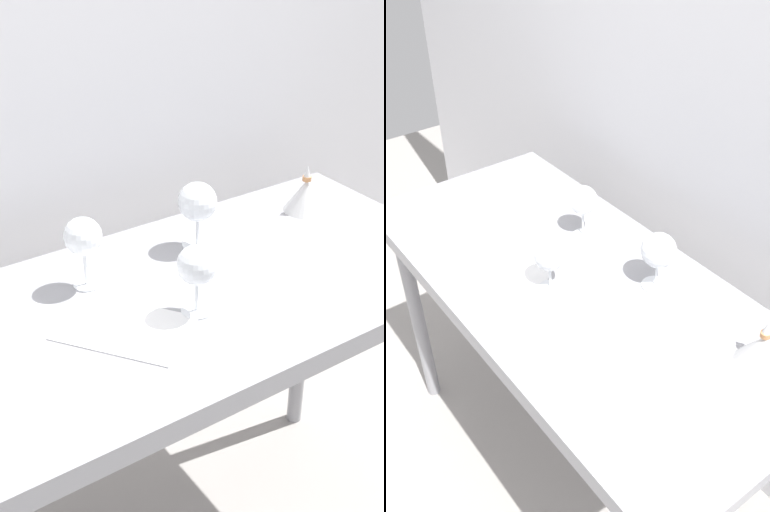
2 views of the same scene
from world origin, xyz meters
TOP-DOWN VIEW (x-y plane):
  - back_wall at (0.00, 0.49)m, footprint 3.80×0.04m
  - steel_counter at (0.00, -0.01)m, footprint 1.40×0.65m
  - wine_glass_near_center at (-0.01, -0.08)m, footprint 0.08×0.08m
  - wine_glass_far_left at (-0.15, 0.14)m, footprint 0.08×0.08m
  - wine_glass_far_right at (0.15, 0.15)m, footprint 0.09×0.09m
  - tasting_sheet_upper at (-0.16, -0.05)m, footprint 0.30×0.32m
  - decanter_funnel at (0.50, 0.15)m, footprint 0.11×0.11m

SIDE VIEW (x-z plane):
  - steel_counter at x=0.00m, z-range 0.34..1.24m
  - tasting_sheet_upper at x=-0.16m, z-range 0.90..0.90m
  - decanter_funnel at x=0.50m, z-range 0.88..1.01m
  - wine_glass_near_center at x=-0.01m, z-range 0.93..1.09m
  - wine_glass_far_right at x=0.15m, z-range 0.93..1.10m
  - wine_glass_far_left at x=-0.15m, z-range 0.94..1.10m
  - back_wall at x=0.00m, z-range 0.00..2.60m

